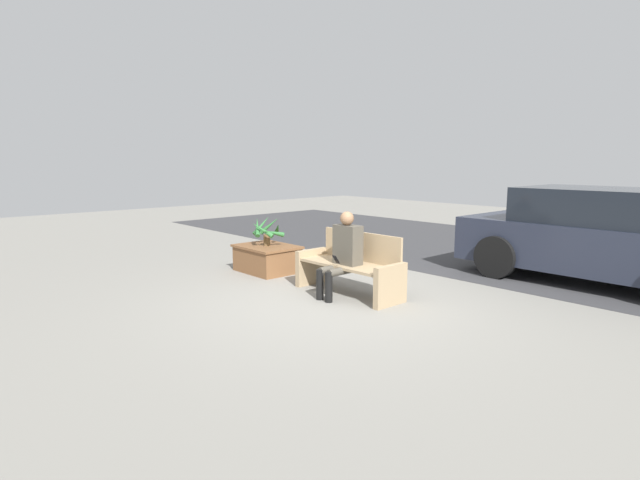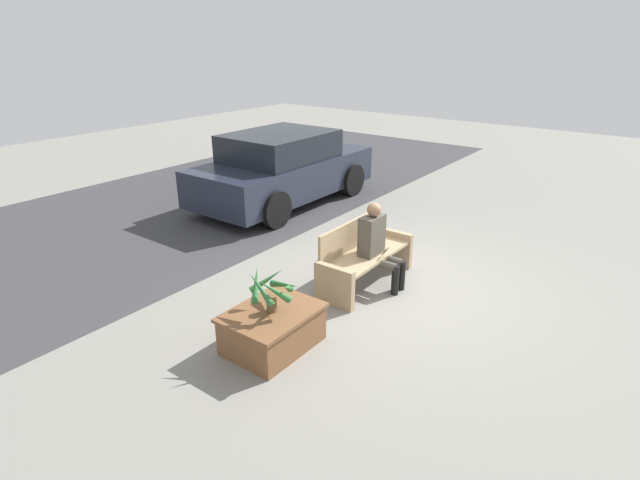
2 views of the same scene
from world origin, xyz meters
TOP-DOWN VIEW (x-y plane):
  - ground_plane at (0.00, 0.00)m, footprint 30.00×30.00m
  - road_surface at (0.00, 5.39)m, footprint 20.00×6.00m
  - bench at (-0.17, 0.50)m, footprint 1.69×0.60m
  - person_seated at (-0.14, 0.31)m, footprint 0.41×0.62m
  - planter_box at (-2.17, 0.45)m, footprint 1.06×0.82m
  - potted_plant at (-2.17, 0.44)m, footprint 0.57×0.60m
  - parked_car at (2.00, 3.87)m, footprint 4.13×1.98m

SIDE VIEW (x-z plane):
  - ground_plane at x=0.00m, z-range 0.00..0.00m
  - road_surface at x=0.00m, z-range 0.00..0.01m
  - planter_box at x=-2.17m, z-range 0.02..0.48m
  - bench at x=-0.17m, z-range -0.03..0.85m
  - person_seated at x=-0.14m, z-range 0.06..1.27m
  - parked_car at x=2.00m, z-range -0.01..1.49m
  - potted_plant at x=-2.17m, z-range 0.49..1.00m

